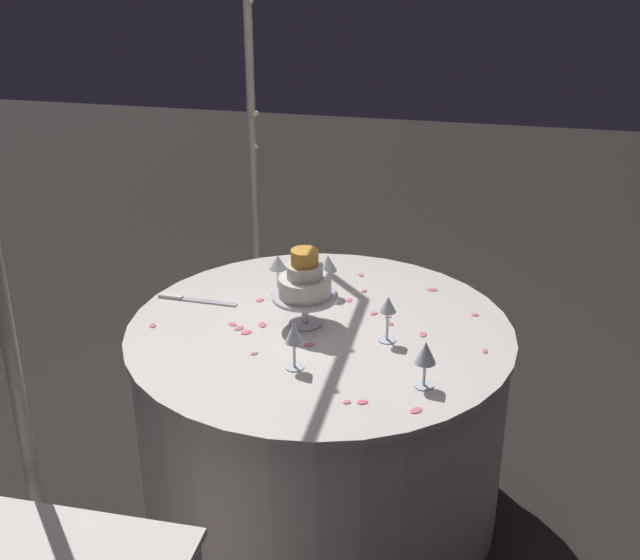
{
  "coord_description": "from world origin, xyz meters",
  "views": [
    {
      "loc": [
        -2.4,
        -0.52,
        2.01
      ],
      "look_at": [
        0.0,
        0.0,
        0.9
      ],
      "focal_mm": 46.62,
      "sensor_mm": 36.0,
      "label": 1
    }
  ],
  "objects_px": {
    "wine_glass_0": "(294,335)",
    "wine_glass_3": "(328,265)",
    "tiered_cake": "(305,283)",
    "cake_knife": "(192,299)",
    "decorative_arch": "(163,135)",
    "wine_glass_2": "(278,265)",
    "wine_glass_1": "(388,308)",
    "wine_glass_4": "(425,354)",
    "main_table": "(320,419)"
  },
  "relations": [
    {
      "from": "wine_glass_0",
      "to": "cake_knife",
      "type": "relative_size",
      "value": 0.53
    },
    {
      "from": "decorative_arch",
      "to": "cake_knife",
      "type": "bearing_deg",
      "value": -8.88
    },
    {
      "from": "main_table",
      "to": "wine_glass_0",
      "type": "xyz_separation_m",
      "value": [
        -0.27,
        0.02,
        0.47
      ]
    },
    {
      "from": "decorative_arch",
      "to": "wine_glass_3",
      "type": "bearing_deg",
      "value": -61.03
    },
    {
      "from": "wine_glass_1",
      "to": "wine_glass_4",
      "type": "relative_size",
      "value": 1.06
    },
    {
      "from": "wine_glass_0",
      "to": "wine_glass_4",
      "type": "xyz_separation_m",
      "value": [
        -0.02,
        -0.4,
        -0.01
      ]
    },
    {
      "from": "wine_glass_2",
      "to": "cake_knife",
      "type": "relative_size",
      "value": 0.51
    },
    {
      "from": "wine_glass_0",
      "to": "wine_glass_3",
      "type": "height_order",
      "value": "wine_glass_0"
    },
    {
      "from": "cake_knife",
      "to": "wine_glass_1",
      "type": "bearing_deg",
      "value": -101.38
    },
    {
      "from": "wine_glass_0",
      "to": "wine_glass_4",
      "type": "bearing_deg",
      "value": -93.25
    },
    {
      "from": "decorative_arch",
      "to": "wine_glass_4",
      "type": "distance_m",
      "value": 1.06
    },
    {
      "from": "wine_glass_4",
      "to": "cake_knife",
      "type": "xyz_separation_m",
      "value": [
        0.4,
        0.86,
        -0.1
      ]
    },
    {
      "from": "wine_glass_0",
      "to": "tiered_cake",
      "type": "bearing_deg",
      "value": 6.74
    },
    {
      "from": "wine_glass_2",
      "to": "cake_knife",
      "type": "height_order",
      "value": "wine_glass_2"
    },
    {
      "from": "wine_glass_3",
      "to": "cake_knife",
      "type": "relative_size",
      "value": 0.51
    },
    {
      "from": "decorative_arch",
      "to": "main_table",
      "type": "xyz_separation_m",
      "value": [
        0.0,
        -0.51,
        -0.99
      ]
    },
    {
      "from": "wine_glass_4",
      "to": "tiered_cake",
      "type": "bearing_deg",
      "value": 54.49
    },
    {
      "from": "wine_glass_2",
      "to": "wine_glass_4",
      "type": "bearing_deg",
      "value": -131.88
    },
    {
      "from": "wine_glass_4",
      "to": "main_table",
      "type": "bearing_deg",
      "value": 51.98
    },
    {
      "from": "decorative_arch",
      "to": "wine_glass_4",
      "type": "height_order",
      "value": "decorative_arch"
    },
    {
      "from": "decorative_arch",
      "to": "wine_glass_4",
      "type": "bearing_deg",
      "value": -108.34
    },
    {
      "from": "main_table",
      "to": "wine_glass_2",
      "type": "bearing_deg",
      "value": 42.06
    },
    {
      "from": "wine_glass_3",
      "to": "wine_glass_4",
      "type": "xyz_separation_m",
      "value": [
        -0.56,
        -0.4,
        -0.01
      ]
    },
    {
      "from": "decorative_arch",
      "to": "main_table",
      "type": "bearing_deg",
      "value": -89.87
    },
    {
      "from": "tiered_cake",
      "to": "wine_glass_2",
      "type": "relative_size",
      "value": 1.8
    },
    {
      "from": "wine_glass_0",
      "to": "wine_glass_3",
      "type": "distance_m",
      "value": 0.53
    },
    {
      "from": "main_table",
      "to": "wine_glass_0",
      "type": "bearing_deg",
      "value": 175.7
    },
    {
      "from": "wine_glass_2",
      "to": "wine_glass_3",
      "type": "bearing_deg",
      "value": -77.68
    },
    {
      "from": "wine_glass_0",
      "to": "wine_glass_2",
      "type": "height_order",
      "value": "wine_glass_0"
    },
    {
      "from": "tiered_cake",
      "to": "cake_knife",
      "type": "distance_m",
      "value": 0.47
    },
    {
      "from": "wine_glass_1",
      "to": "wine_glass_3",
      "type": "xyz_separation_m",
      "value": [
        0.3,
        0.26,
        -0.0
      ]
    },
    {
      "from": "wine_glass_3",
      "to": "wine_glass_2",
      "type": "bearing_deg",
      "value": 102.32
    },
    {
      "from": "wine_glass_2",
      "to": "wine_glass_3",
      "type": "relative_size",
      "value": 1.0
    },
    {
      "from": "tiered_cake",
      "to": "cake_knife",
      "type": "bearing_deg",
      "value": 77.92
    },
    {
      "from": "wine_glass_3",
      "to": "wine_glass_0",
      "type": "bearing_deg",
      "value": -179.08
    },
    {
      "from": "decorative_arch",
      "to": "tiered_cake",
      "type": "height_order",
      "value": "decorative_arch"
    },
    {
      "from": "cake_knife",
      "to": "wine_glass_0",
      "type": "bearing_deg",
      "value": -128.79
    },
    {
      "from": "cake_knife",
      "to": "wine_glass_2",
      "type": "bearing_deg",
      "value": -67.45
    },
    {
      "from": "wine_glass_0",
      "to": "cake_knife",
      "type": "distance_m",
      "value": 0.61
    },
    {
      "from": "decorative_arch",
      "to": "wine_glass_3",
      "type": "height_order",
      "value": "decorative_arch"
    },
    {
      "from": "decorative_arch",
      "to": "tiered_cake",
      "type": "xyz_separation_m",
      "value": [
        0.01,
        -0.45,
        -0.47
      ]
    },
    {
      "from": "wine_glass_1",
      "to": "wine_glass_3",
      "type": "height_order",
      "value": "wine_glass_1"
    },
    {
      "from": "main_table",
      "to": "wine_glass_2",
      "type": "relative_size",
      "value": 8.59
    },
    {
      "from": "decorative_arch",
      "to": "main_table",
      "type": "relative_size",
      "value": 1.6
    },
    {
      "from": "decorative_arch",
      "to": "cake_knife",
      "type": "xyz_separation_m",
      "value": [
        0.11,
        -0.02,
        -0.62
      ]
    },
    {
      "from": "tiered_cake",
      "to": "decorative_arch",
      "type": "bearing_deg",
      "value": 91.77
    },
    {
      "from": "decorative_arch",
      "to": "tiered_cake",
      "type": "distance_m",
      "value": 0.65
    },
    {
      "from": "wine_glass_1",
      "to": "wine_glass_2",
      "type": "distance_m",
      "value": 0.51
    },
    {
      "from": "decorative_arch",
      "to": "wine_glass_4",
      "type": "relative_size",
      "value": 14.06
    },
    {
      "from": "tiered_cake",
      "to": "wine_glass_3",
      "type": "xyz_separation_m",
      "value": [
        0.25,
        -0.02,
        -0.04
      ]
    }
  ]
}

